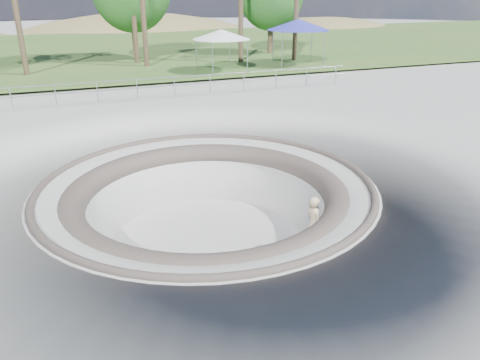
# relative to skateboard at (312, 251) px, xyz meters

# --- Properties ---
(ground) EXTENTS (180.00, 180.00, 0.00)m
(ground) POSITION_rel_skateboard_xyz_m (-2.70, 1.94, 1.83)
(ground) COLOR #A8A8A3
(ground) RESTS_ON ground
(skate_bowl) EXTENTS (14.00, 14.00, 4.10)m
(skate_bowl) POSITION_rel_skateboard_xyz_m (-2.70, 1.94, 0.00)
(skate_bowl) COLOR #A8A8A3
(skate_bowl) RESTS_ON ground
(grass_strip) EXTENTS (180.00, 36.00, 0.12)m
(grass_strip) POSITION_rel_skateboard_xyz_m (-2.70, 35.94, 2.05)
(grass_strip) COLOR #325C25
(grass_strip) RESTS_ON ground
(distant_hills) EXTENTS (103.20, 45.00, 28.60)m
(distant_hills) POSITION_rel_skateboard_xyz_m (1.08, 59.11, -5.19)
(distant_hills) COLOR olive
(distant_hills) RESTS_ON ground
(safety_railing) EXTENTS (25.00, 0.06, 1.03)m
(safety_railing) POSITION_rel_skateboard_xyz_m (-2.70, 13.94, 2.52)
(safety_railing) COLOR gray
(safety_railing) RESTS_ON ground
(skateboard) EXTENTS (0.84, 0.55, 0.09)m
(skateboard) POSITION_rel_skateboard_xyz_m (0.00, 0.00, 0.00)
(skateboard) COLOR olive
(skateboard) RESTS_ON ground
(skater) EXTENTS (0.44, 0.66, 1.77)m
(skater) POSITION_rel_skateboard_xyz_m (-0.00, -0.00, 0.90)
(skater) COLOR #CDAF84
(skater) RESTS_ON skateboard
(canopy_white) EXTENTS (5.39, 5.39, 2.74)m
(canopy_white) POSITION_rel_skateboard_xyz_m (4.07, 19.94, 4.51)
(canopy_white) COLOR gray
(canopy_white) RESTS_ON ground
(canopy_blue) EXTENTS (6.22, 6.22, 3.22)m
(canopy_blue) POSITION_rel_skateboard_xyz_m (10.16, 20.61, 4.94)
(canopy_blue) COLOR gray
(canopy_blue) RESTS_ON ground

